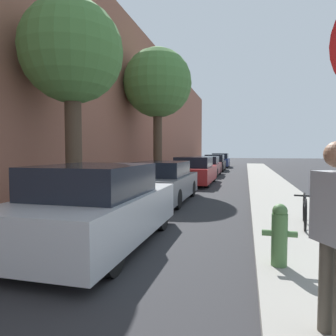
% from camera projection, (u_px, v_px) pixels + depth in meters
% --- Properties ---
extents(ground_plane, '(120.00, 120.00, 0.00)m').
position_uv_depth(ground_plane, '(207.00, 188.00, 14.16)').
color(ground_plane, '#28282B').
extents(sidewalk_left, '(2.00, 52.00, 0.12)m').
position_uv_depth(sidewalk_left, '(147.00, 185.00, 14.87)').
color(sidewalk_left, gray).
rests_on(sidewalk_left, ground).
extents(sidewalk_right, '(2.00, 52.00, 0.12)m').
position_uv_depth(sidewalk_right, '(273.00, 189.00, 13.45)').
color(sidewalk_right, gray).
rests_on(sidewalk_right, ground).
extents(building_facade_left, '(0.70, 52.00, 8.36)m').
position_uv_depth(building_facade_left, '(121.00, 101.00, 14.97)').
color(building_facade_left, '#9E604C').
rests_on(building_facade_left, ground).
extents(parked_car_silver, '(1.91, 4.14, 1.49)m').
position_uv_depth(parked_car_silver, '(97.00, 207.00, 5.64)').
color(parked_car_silver, black).
rests_on(parked_car_silver, ground).
extents(parked_car_grey, '(1.70, 4.17, 1.37)m').
position_uv_depth(parked_car_grey, '(164.00, 182.00, 10.50)').
color(parked_car_grey, black).
rests_on(parked_car_grey, ground).
extents(parked_car_red, '(1.89, 4.53, 1.42)m').
position_uv_depth(parked_car_red, '(194.00, 171.00, 15.92)').
color(parked_car_red, black).
rests_on(parked_car_red, ground).
extents(parked_car_maroon, '(1.75, 4.41, 1.36)m').
position_uv_depth(parked_car_maroon, '(207.00, 166.00, 21.36)').
color(parked_car_maroon, black).
rests_on(parked_car_maroon, ground).
extents(parked_car_black, '(1.71, 3.97, 1.40)m').
position_uv_depth(parked_car_black, '(215.00, 163.00, 26.61)').
color(parked_car_black, black).
rests_on(parked_car_black, ground).
extents(parked_car_navy, '(1.77, 4.16, 1.46)m').
position_uv_depth(parked_car_navy, '(220.00, 161.00, 32.18)').
color(parked_car_navy, black).
rests_on(parked_car_navy, ground).
extents(street_tree_near, '(2.59, 2.59, 5.43)m').
position_uv_depth(street_tree_near, '(72.00, 55.00, 7.75)').
color(street_tree_near, '#4C3A2B').
rests_on(street_tree_near, sidewalk_left).
extents(street_tree_far, '(3.26, 3.26, 6.48)m').
position_uv_depth(street_tree_far, '(158.00, 84.00, 14.57)').
color(street_tree_far, '#4C3A2B').
rests_on(street_tree_far, sidewalk_left).
extents(fire_hydrant, '(0.47, 0.22, 0.88)m').
position_uv_depth(fire_hydrant, '(279.00, 234.00, 4.30)').
color(fire_hydrant, '#47703D').
rests_on(fire_hydrant, sidewalk_right).
extents(pedestrian, '(0.37, 0.45, 1.71)m').
position_uv_depth(pedestrian, '(336.00, 226.00, 2.62)').
color(pedestrian, '#4C473D').
rests_on(pedestrian, sidewalk_right).
extents(bicycle, '(0.44, 1.62, 0.66)m').
position_uv_depth(bicycle, '(305.00, 210.00, 6.59)').
color(bicycle, black).
rests_on(bicycle, sidewalk_right).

